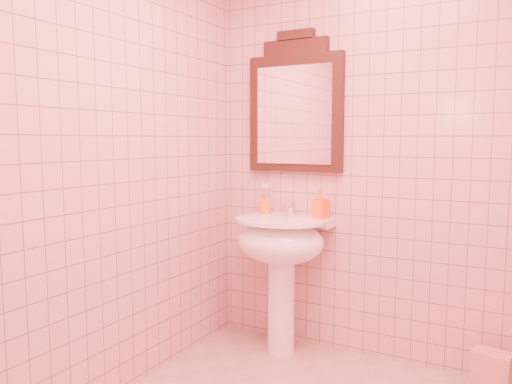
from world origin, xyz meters
The scene contains 7 objects.
back_wall centered at (0.00, 1.10, 1.25)m, with size 2.00×0.02×2.50m, color #D49B93.
pedestal_sink centered at (-0.47, 0.87, 0.66)m, with size 0.58×0.58×0.86m.
faucet centered at (-0.47, 1.01, 0.92)m, with size 0.04×0.16×0.11m.
mirror centered at (-0.47, 1.07, 1.56)m, with size 0.64×0.06×0.90m.
toothbrush_cup centered at (-0.66, 1.02, 0.91)m, with size 0.08×0.08×0.18m.
soap_dispenser centered at (-0.26, 1.00, 0.95)m, with size 0.08×0.08×0.18m, color #FF5515.
towel centered at (0.75, 0.94, 0.12)m, with size 0.19×0.13×0.23m, color tan.
Camera 1 is at (0.87, -1.89, 1.35)m, focal length 35.00 mm.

